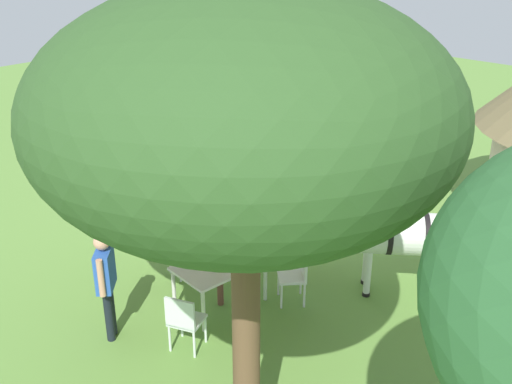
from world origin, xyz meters
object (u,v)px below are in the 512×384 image
guest_beside_umbrella (106,277)px  shade_umbrella (216,136)px  zebra_nearest_camera (248,185)px  zebra_by_umbrella (402,234)px  patio_chair_near_lawn (297,272)px  patio_chair_west_end (182,245)px  standing_watcher (253,122)px  striped_lounge_chair (384,177)px  acacia_tree_far_lawn (244,115)px  patio_chair_near_hut (184,319)px  patio_dining_table (220,268)px

guest_beside_umbrella → shade_umbrella: bearing=-64.1°
zebra_nearest_camera → zebra_by_umbrella: size_ratio=1.31×
patio_chair_near_lawn → zebra_by_umbrella: 1.75m
patio_chair_west_end → standing_watcher: bearing=-137.9°
shade_umbrella → guest_beside_umbrella: shade_umbrella is taller
striped_lounge_chair → acacia_tree_far_lawn: size_ratio=0.17×
patio_chair_west_end → striped_lounge_chair: bearing=-174.4°
shade_umbrella → patio_chair_near_hut: shade_umbrella is taller
patio_chair_west_end → standing_watcher: standing_watcher is taller
patio_dining_table → striped_lounge_chair: size_ratio=1.57×
guest_beside_umbrella → zebra_nearest_camera: bearing=-32.9°
striped_lounge_chair → zebra_nearest_camera: zebra_nearest_camera is taller
acacia_tree_far_lawn → shade_umbrella: bearing=-128.6°
standing_watcher → zebra_by_umbrella: (2.78, 5.84, 0.02)m
standing_watcher → striped_lounge_chair: standing_watcher is taller
standing_watcher → acacia_tree_far_lawn: bearing=109.4°
standing_watcher → acacia_tree_far_lawn: acacia_tree_far_lawn is taller
standing_watcher → patio_chair_west_end: bearing=97.2°
striped_lounge_chair → zebra_by_umbrella: (3.52, 2.45, 0.79)m
zebra_nearest_camera → guest_beside_umbrella: bearing=22.7°
patio_dining_table → zebra_by_umbrella: 2.90m
zebra_nearest_camera → zebra_by_umbrella: zebra_by_umbrella is taller
shade_umbrella → patio_chair_west_end: 2.57m
patio_chair_near_hut → zebra_by_umbrella: 3.65m
acacia_tree_far_lawn → striped_lounge_chair: bearing=-158.0°
shade_umbrella → patio_chair_near_lawn: 2.57m
patio_chair_near_lawn → patio_dining_table: bearing=90.0°
patio_dining_table → zebra_by_umbrella: zebra_by_umbrella is taller
patio_chair_near_lawn → standing_watcher: standing_watcher is taller
standing_watcher → zebra_by_umbrella: 6.46m
acacia_tree_far_lawn → patio_chair_near_hut: bearing=-113.2°
striped_lounge_chair → zebra_nearest_camera: bearing=-87.8°
patio_chair_west_end → guest_beside_umbrella: bearing=29.6°
patio_dining_table → zebra_nearest_camera: bearing=-146.4°
striped_lounge_chair → zebra_nearest_camera: size_ratio=0.38×
standing_watcher → guest_beside_umbrella: bearing=93.9°
guest_beside_umbrella → zebra_by_umbrella: size_ratio=0.93×
patio_dining_table → shade_umbrella: bearing=26.6°
zebra_by_umbrella → patio_chair_near_hut: bearing=120.4°
acacia_tree_far_lawn → guest_beside_umbrella: bearing=-96.5°
shade_umbrella → patio_chair_west_end: shade_umbrella is taller
patio_chair_near_lawn → striped_lounge_chair: bearing=-31.3°
patio_chair_near_lawn → zebra_by_umbrella: bearing=-85.3°
guest_beside_umbrella → striped_lounge_chair: size_ratio=1.86×
zebra_by_umbrella → acacia_tree_far_lawn: size_ratio=0.35×
patio_chair_near_hut → standing_watcher: 7.59m
patio_dining_table → patio_chair_near_lawn: patio_chair_near_lawn is taller
patio_chair_near_hut → striped_lounge_chair: bearing=77.0°
patio_chair_west_end → standing_watcher: (-4.76, -2.83, 0.51)m
patio_dining_table → zebra_by_umbrella: bearing=140.6°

